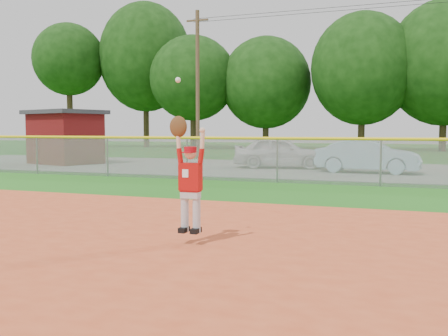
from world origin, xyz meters
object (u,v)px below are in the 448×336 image
at_px(car_white_a, 280,152).
at_px(ballplayer, 189,175).
at_px(car_blue, 368,156).
at_px(utility_shed, 65,137).

xyz_separation_m(car_white_a, ballplayer, (2.30, -15.48, 0.35)).
bearing_deg(ballplayer, car_white_a, 98.43).
height_order(car_white_a, car_blue, car_white_a).
relative_size(utility_shed, ballplayer, 1.86).
bearing_deg(car_blue, ballplayer, 177.74).
distance_m(car_blue, ballplayer, 14.28).
xyz_separation_m(car_blue, utility_shed, (-15.14, 0.37, 0.71)).
distance_m(car_white_a, utility_shed, 11.23).
bearing_deg(car_white_a, car_blue, -118.25).
xyz_separation_m(car_white_a, utility_shed, (-11.17, -0.94, 0.67)).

